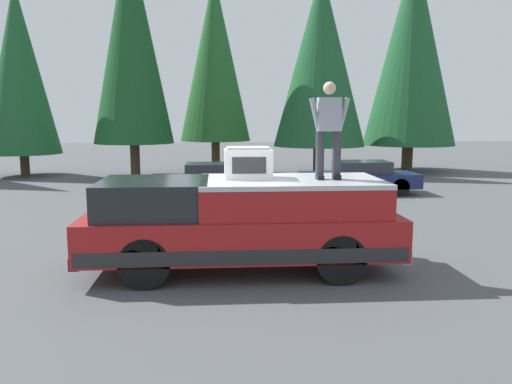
{
  "coord_description": "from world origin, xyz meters",
  "views": [
    {
      "loc": [
        -9.44,
        -0.0,
        2.76
      ],
      "look_at": [
        0.15,
        -0.71,
        1.35
      ],
      "focal_mm": 36.68,
      "sensor_mm": 36.0,
      "label": 1
    }
  ],
  "objects_px": {
    "pickup_truck": "(242,223)",
    "parked_car_navy": "(359,177)",
    "compressor_unit": "(248,163)",
    "person_on_truck_bed": "(329,128)",
    "parked_car_black": "(212,180)"
  },
  "relations": [
    {
      "from": "parked_car_black",
      "to": "parked_car_navy",
      "type": "bearing_deg",
      "value": -84.98
    },
    {
      "from": "pickup_truck",
      "to": "parked_car_black",
      "type": "bearing_deg",
      "value": 4.15
    },
    {
      "from": "pickup_truck",
      "to": "person_on_truck_bed",
      "type": "bearing_deg",
      "value": -92.19
    },
    {
      "from": "compressor_unit",
      "to": "person_on_truck_bed",
      "type": "xyz_separation_m",
      "value": [
        -0.24,
        -1.4,
        0.62
      ]
    },
    {
      "from": "parked_car_navy",
      "to": "parked_car_black",
      "type": "xyz_separation_m",
      "value": [
        -0.46,
        5.24,
        0.0
      ]
    },
    {
      "from": "person_on_truck_bed",
      "to": "parked_car_navy",
      "type": "distance_m",
      "value": 9.82
    },
    {
      "from": "person_on_truck_bed",
      "to": "parked_car_black",
      "type": "bearing_deg",
      "value": 13.95
    },
    {
      "from": "person_on_truck_bed",
      "to": "parked_car_black",
      "type": "distance_m",
      "value": 9.12
    },
    {
      "from": "person_on_truck_bed",
      "to": "parked_car_black",
      "type": "xyz_separation_m",
      "value": [
        8.65,
        2.15,
        -1.97
      ]
    },
    {
      "from": "pickup_truck",
      "to": "compressor_unit",
      "type": "relative_size",
      "value": 6.6
    },
    {
      "from": "parked_car_navy",
      "to": "parked_car_black",
      "type": "bearing_deg",
      "value": 95.02
    },
    {
      "from": "pickup_truck",
      "to": "parked_car_navy",
      "type": "height_order",
      "value": "pickup_truck"
    },
    {
      "from": "pickup_truck",
      "to": "person_on_truck_bed",
      "type": "relative_size",
      "value": 3.28
    },
    {
      "from": "pickup_truck",
      "to": "parked_car_black",
      "type": "relative_size",
      "value": 1.35
    },
    {
      "from": "compressor_unit",
      "to": "parked_car_navy",
      "type": "xyz_separation_m",
      "value": [
        8.87,
        -4.49,
        -1.35
      ]
    }
  ]
}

